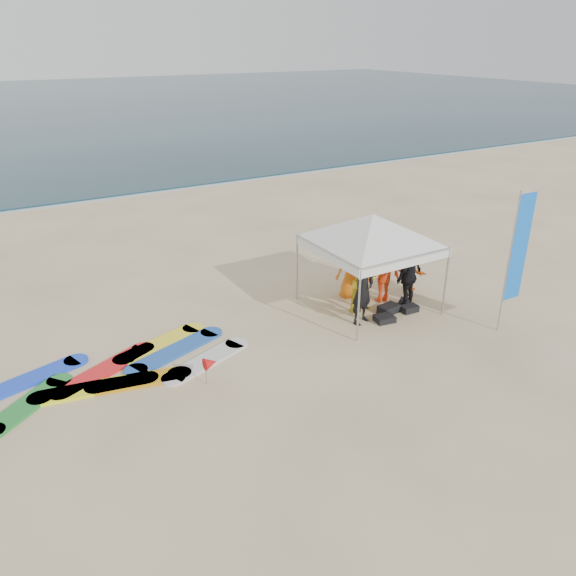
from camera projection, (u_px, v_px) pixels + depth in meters
The scene contains 14 objects.
ground at pixel (307, 394), 11.74m from camera, with size 120.00×120.00×0.00m, color beige.
ocean at pixel (3, 108), 58.93m from camera, with size 160.00×84.00×0.08m, color #0C2633.
shoreline_foam at pixel (99, 198), 26.06m from camera, with size 160.00×1.20×0.01m, color silver.
person_black_a at pixel (363, 289), 14.33m from camera, with size 0.70×0.46×1.92m, color black.
person_yellow at pixel (364, 283), 15.02m from camera, with size 0.80×0.62×1.65m, color yellow.
person_orange_a at pixel (383, 272), 15.58m from camera, with size 1.14×0.66×1.77m, color red.
person_black_b at pixel (409, 276), 15.20m from camera, with size 1.09×0.45×1.85m, color black.
person_orange_b at pixel (352, 266), 15.80m from camera, with size 0.92×0.60×1.89m, color #D26412.
person_seated at pixel (410, 274), 16.44m from camera, with size 0.91×0.29×0.98m, color #D55A12.
canopy_tent at pixel (373, 214), 14.50m from camera, with size 4.03×4.03×3.04m.
feather_flag at pixel (518, 250), 13.57m from camera, with size 0.61×0.04×3.63m.
marker_pennant at pixel (211, 363), 11.94m from camera, with size 0.28×0.28×0.64m.
gear_pile at pixel (394, 310), 15.13m from camera, with size 1.56×0.89×0.22m.
surfboard_spread at pixel (118, 371), 12.50m from camera, with size 6.03×2.47×0.07m.
Camera 1 is at (-5.32, -8.24, 6.84)m, focal length 35.00 mm.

